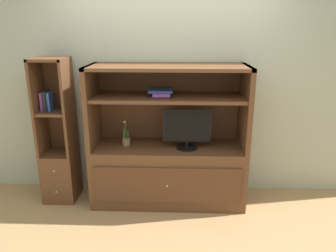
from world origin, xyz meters
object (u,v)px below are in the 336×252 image
Objects in this scene: tv_monitor at (187,128)px; bookshelf_tall at (59,152)px; potted_plant at (126,140)px; magazine_stack at (161,93)px; upright_book_row at (47,101)px; media_console at (168,160)px.

tv_monitor is 0.31× the size of bookshelf_tall.
potted_plant is 0.82× the size of magazine_stack.
magazine_stack is 0.22× the size of bookshelf_tall.
potted_plant is 0.18× the size of bookshelf_tall.
upright_book_row is (-1.54, 0.06, 0.28)m from tv_monitor.
bookshelf_tall is (-1.26, 0.00, 0.07)m from media_console.
bookshelf_tall reaches higher than tv_monitor.
upright_book_row is at bearing -179.84° from potted_plant.
magazine_stack is at bearing 167.11° from tv_monitor.
tv_monitor is 1.44× the size of magazine_stack.
magazine_stack is at bearing 0.19° from upright_book_row.
tv_monitor is at bearing -18.17° from media_console.
potted_plant is (-0.68, 0.06, -0.17)m from tv_monitor.
tv_monitor is 1.77× the size of potted_plant.
tv_monitor is (0.21, -0.07, 0.40)m from media_console.
upright_book_row is at bearing -172.62° from bookshelf_tall.
upright_book_row reaches higher than tv_monitor.
bookshelf_tall reaches higher than media_console.
potted_plant is 0.97m from upright_book_row.
bookshelf_tall is (-0.78, 0.01, -0.16)m from potted_plant.
upright_book_row is at bearing -179.75° from media_console.
media_console is at bearing 161.83° from tv_monitor.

